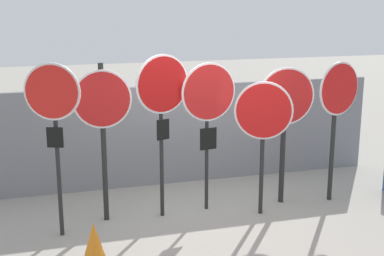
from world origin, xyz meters
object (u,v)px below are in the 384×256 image
Objects in this scene: stop_sign_2 at (162,97)px; stop_sign_4 at (263,119)px; stop_sign_6 at (338,102)px; traffic_cone_0 at (94,248)px; stop_sign_3 at (209,102)px; stop_sign_5 at (286,109)px; stop_sign_0 at (53,108)px; stop_sign_1 at (103,113)px.

stop_sign_4 is at bearing -30.50° from stop_sign_2.
stop_sign_4 is at bearing 171.67° from stop_sign_6.
traffic_cone_0 is (-3.97, -1.33, -1.33)m from stop_sign_6.
stop_sign_2 is at bearing 176.64° from stop_sign_3.
stop_sign_5 is (1.24, -0.05, -0.17)m from stop_sign_3.
stop_sign_0 is 1.92m from traffic_cone_0.
stop_sign_1 is 1.06× the size of stop_sign_5.
stop_sign_1 reaches higher than stop_sign_6.
stop_sign_2 is 1.51m from stop_sign_4.
stop_sign_0 is at bearing 172.74° from stop_sign_2.
stop_sign_2 reaches higher than stop_sign_1.
stop_sign_2 is 1.19× the size of stop_sign_4.
stop_sign_0 reaches higher than traffic_cone_0.
stop_sign_5 is (2.81, -0.06, -0.09)m from stop_sign_1.
stop_sign_3 is (1.57, -0.01, 0.08)m from stop_sign_1.
stop_sign_3 is at bearing -11.91° from stop_sign_2.
traffic_cone_0 is at bearing -179.25° from stop_sign_6.
stop_sign_6 reaches higher than stop_sign_4.
stop_sign_3 is 2.80m from traffic_cone_0.
stop_sign_0 is 3.52m from stop_sign_5.
stop_sign_2 is at bearing 160.14° from stop_sign_6.
stop_sign_6 is 3.53× the size of traffic_cone_0.
stop_sign_3 reaches higher than stop_sign_6.
stop_sign_2 is 3.82× the size of traffic_cone_0.
stop_sign_2 is at bearing 50.40° from traffic_cone_0.
stop_sign_6 reaches higher than traffic_cone_0.
stop_sign_1 is 3.64× the size of traffic_cone_0.
stop_sign_2 is at bearing -172.22° from stop_sign_4.
stop_sign_4 is 1.38m from stop_sign_6.
traffic_cone_0 is at bearing -147.25° from stop_sign_2.
stop_sign_3 is 0.85m from stop_sign_4.
stop_sign_3 is (2.25, 0.35, -0.10)m from stop_sign_0.
stop_sign_2 is at bearing 31.97° from stop_sign_0.
stop_sign_6 is (4.32, 0.18, -0.18)m from stop_sign_0.
stop_sign_6 is at bearing 23.91° from stop_sign_0.
stop_sign_4 is (2.97, -0.05, -0.32)m from stop_sign_0.
stop_sign_6 is at bearing -19.80° from stop_sign_2.
stop_sign_0 is 1.56m from stop_sign_2.
stop_sign_1 is at bearing 77.64° from traffic_cone_0.
traffic_cone_0 is (0.35, -1.15, -1.50)m from stop_sign_0.
traffic_cone_0 is at bearing -136.54° from stop_sign_4.
traffic_cone_0 is at bearing -149.73° from stop_sign_5.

